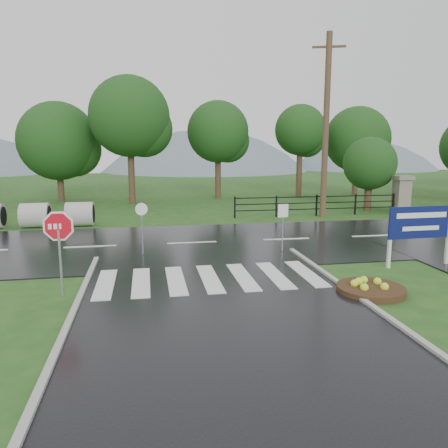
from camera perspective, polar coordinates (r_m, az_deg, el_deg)
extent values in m
plane|color=#234C19|center=(8.48, 3.23, -17.37)|extent=(120.00, 120.00, 0.00)
cube|color=black|center=(17.84, -4.19, -2.59)|extent=(90.00, 8.00, 0.04)
cube|color=silver|center=(12.96, -15.24, -7.55)|extent=(0.50, 2.80, 0.02)
cube|color=silver|center=(12.90, -10.78, -7.44)|extent=(0.50, 2.80, 0.02)
cube|color=silver|center=(12.92, -6.31, -7.29)|extent=(0.50, 2.80, 0.02)
cube|color=silver|center=(13.02, -1.88, -7.10)|extent=(0.50, 2.80, 0.02)
cube|color=silver|center=(13.19, 2.45, -6.87)|extent=(0.50, 2.80, 0.02)
cube|color=silver|center=(13.44, 6.65, -6.61)|extent=(0.50, 2.80, 0.02)
cube|color=silver|center=(13.75, 10.66, -6.33)|extent=(0.50, 2.80, 0.02)
cube|color=gray|center=(27.75, 22.14, 3.34)|extent=(0.80, 0.80, 2.00)
cube|color=#6B6659|center=(27.66, 22.29, 5.64)|extent=(1.00, 1.00, 0.24)
cube|color=black|center=(25.43, 11.97, 1.95)|extent=(9.50, 0.05, 0.05)
cube|color=black|center=(25.38, 12.00, 2.73)|extent=(9.50, 0.05, 0.05)
cube|color=black|center=(25.34, 12.03, 3.51)|extent=(9.50, 0.05, 0.05)
cube|color=black|center=(24.02, 1.42, 2.18)|extent=(0.08, 0.08, 1.20)
cube|color=black|center=(27.53, 21.20, 2.51)|extent=(0.08, 0.08, 1.20)
sphere|color=slate|center=(75.98, -2.35, -6.10)|extent=(48.00, 48.00, 48.00)
sphere|color=slate|center=(83.31, 17.09, -2.03)|extent=(36.00, 36.00, 36.00)
cylinder|color=#9E9B93|center=(23.19, -23.43, 1.06)|extent=(1.30, 1.20, 1.20)
cylinder|color=#9E9B93|center=(22.79, -18.29, 1.24)|extent=(1.30, 1.20, 1.20)
cube|color=#939399|center=(12.24, -20.56, -4.82)|extent=(0.05, 0.05, 1.79)
cylinder|color=white|center=(12.04, -20.84, -0.26)|extent=(1.07, 0.10, 1.08)
cylinder|color=red|center=(12.03, -20.85, -0.27)|extent=(0.94, 0.10, 0.94)
cube|color=silver|center=(15.06, 20.85, -1.88)|extent=(0.10, 0.10, 1.91)
cube|color=silver|center=(16.23, 27.23, -1.52)|extent=(0.10, 0.10, 1.91)
cube|color=#0C1450|center=(15.53, 24.30, 0.20)|extent=(2.29, 0.14, 1.05)
cube|color=white|center=(15.47, 24.44, 1.05)|extent=(1.81, 0.08, 0.17)
cube|color=white|center=(15.53, 24.32, -0.52)|extent=(1.34, 0.06, 0.14)
cylinder|color=#332111|center=(12.56, 18.61, -8.14)|extent=(1.81, 1.81, 0.18)
cube|color=#939399|center=(16.41, 7.66, -0.73)|extent=(0.04, 0.04, 1.70)
cube|color=white|center=(16.27, 7.74, 1.74)|extent=(0.40, 0.07, 0.49)
cylinder|color=#939399|center=(16.04, -10.64, -0.91)|extent=(0.05, 0.05, 1.79)
cylinder|color=white|center=(15.89, -10.73, 1.92)|extent=(0.44, 0.14, 0.45)
cylinder|color=#473523|center=(24.80, 13.16, 12.17)|extent=(0.33, 0.33, 9.83)
cube|color=brown|center=(25.31, 13.57, 21.59)|extent=(1.69, 0.66, 0.11)
cylinder|color=#3D2B1C|center=(28.36, 18.31, 4.12)|extent=(0.39, 0.39, 2.41)
sphere|color=#133B12|center=(28.25, 18.50, 7.52)|extent=(3.21, 3.21, 3.21)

